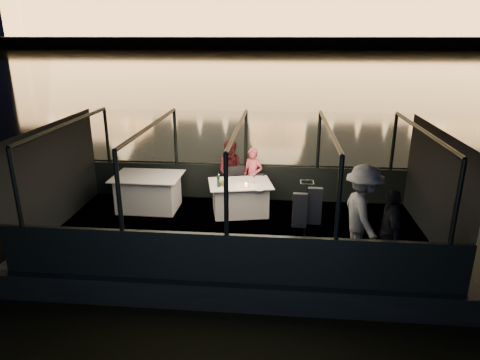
# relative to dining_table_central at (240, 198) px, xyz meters

# --- Properties ---
(river_water) EXTENTS (500.00, 500.00, 0.00)m
(river_water) POSITION_rel_dining_table_central_xyz_m (0.05, 78.99, -0.89)
(river_water) COLOR black
(river_water) RESTS_ON ground
(boat_hull) EXTENTS (8.60, 4.40, 1.00)m
(boat_hull) POSITION_rel_dining_table_central_xyz_m (0.05, -1.01, -0.89)
(boat_hull) COLOR black
(boat_hull) RESTS_ON river_water
(boat_deck) EXTENTS (8.00, 4.00, 0.04)m
(boat_deck) POSITION_rel_dining_table_central_xyz_m (0.05, -1.01, -0.41)
(boat_deck) COLOR black
(boat_deck) RESTS_ON boat_hull
(gunwale_port) EXTENTS (8.00, 0.08, 0.90)m
(gunwale_port) POSITION_rel_dining_table_central_xyz_m (0.05, 0.99, 0.06)
(gunwale_port) COLOR black
(gunwale_port) RESTS_ON boat_deck
(gunwale_starboard) EXTENTS (8.00, 0.08, 0.90)m
(gunwale_starboard) POSITION_rel_dining_table_central_xyz_m (0.05, -3.01, 0.06)
(gunwale_starboard) COLOR black
(gunwale_starboard) RESTS_ON boat_deck
(cabin_glass_port) EXTENTS (8.00, 0.02, 1.40)m
(cabin_glass_port) POSITION_rel_dining_table_central_xyz_m (0.05, 0.99, 1.21)
(cabin_glass_port) COLOR #99B2B2
(cabin_glass_port) RESTS_ON gunwale_port
(cabin_glass_starboard) EXTENTS (8.00, 0.02, 1.40)m
(cabin_glass_starboard) POSITION_rel_dining_table_central_xyz_m (0.05, -3.01, 1.21)
(cabin_glass_starboard) COLOR #99B2B2
(cabin_glass_starboard) RESTS_ON gunwale_starboard
(cabin_roof_glass) EXTENTS (8.00, 4.00, 0.02)m
(cabin_roof_glass) POSITION_rel_dining_table_central_xyz_m (0.05, -1.01, 1.91)
(cabin_roof_glass) COLOR #99B2B2
(cabin_roof_glass) RESTS_ON boat_deck
(end_wall_fore) EXTENTS (0.02, 4.00, 2.30)m
(end_wall_fore) POSITION_rel_dining_table_central_xyz_m (-3.95, -1.01, 0.76)
(end_wall_fore) COLOR black
(end_wall_fore) RESTS_ON boat_deck
(end_wall_aft) EXTENTS (0.02, 4.00, 2.30)m
(end_wall_aft) POSITION_rel_dining_table_central_xyz_m (4.05, -1.01, 0.76)
(end_wall_aft) COLOR black
(end_wall_aft) RESTS_ON boat_deck
(canopy_ribs) EXTENTS (8.00, 4.00, 2.30)m
(canopy_ribs) POSITION_rel_dining_table_central_xyz_m (0.05, -1.01, 0.76)
(canopy_ribs) COLOR black
(canopy_ribs) RESTS_ON boat_deck
(embankment) EXTENTS (400.00, 140.00, 6.00)m
(embankment) POSITION_rel_dining_table_central_xyz_m (0.05, 208.99, 0.11)
(embankment) COLOR #423D33
(embankment) RESTS_ON ground
(dining_table_central) EXTENTS (1.64, 1.34, 0.77)m
(dining_table_central) POSITION_rel_dining_table_central_xyz_m (0.00, 0.00, 0.00)
(dining_table_central) COLOR silver
(dining_table_central) RESTS_ON boat_deck
(dining_table_aft) EXTENTS (1.63, 1.18, 0.86)m
(dining_table_aft) POSITION_rel_dining_table_central_xyz_m (-2.25, 0.07, 0.00)
(dining_table_aft) COLOR silver
(dining_table_aft) RESTS_ON boat_deck
(chair_port_left) EXTENTS (0.59, 0.59, 0.96)m
(chair_port_left) POSITION_rel_dining_table_central_xyz_m (-0.18, 0.45, 0.06)
(chair_port_left) COLOR black
(chair_port_left) RESTS_ON boat_deck
(chair_port_right) EXTENTS (0.38, 0.38, 0.81)m
(chair_port_right) POSITION_rel_dining_table_central_xyz_m (0.35, 0.45, 0.06)
(chair_port_right) COLOR black
(chair_port_right) RESTS_ON boat_deck
(coat_stand) EXTENTS (0.48, 0.39, 1.65)m
(coat_stand) POSITION_rel_dining_table_central_xyz_m (1.40, -2.27, 0.51)
(coat_stand) COLOR black
(coat_stand) RESTS_ON boat_deck
(person_woman_coral) EXTENTS (0.60, 0.50, 1.43)m
(person_woman_coral) POSITION_rel_dining_table_central_xyz_m (0.25, 0.72, 0.36)
(person_woman_coral) COLOR #F4586B
(person_woman_coral) RESTS_ON boat_deck
(person_man_maroon) EXTENTS (0.84, 0.69, 1.61)m
(person_man_maroon) POSITION_rel_dining_table_central_xyz_m (-0.27, 0.72, 0.36)
(person_man_maroon) COLOR #3E1115
(person_man_maroon) RESTS_ON boat_deck
(passenger_stripe) EXTENTS (0.89, 1.32, 1.89)m
(passenger_stripe) POSITION_rel_dining_table_central_xyz_m (2.44, -2.05, 0.47)
(passenger_stripe) COLOR silver
(passenger_stripe) RESTS_ON boat_deck
(passenger_dark) EXTENTS (0.40, 0.94, 1.60)m
(passenger_dark) POSITION_rel_dining_table_central_xyz_m (2.84, -2.46, 0.47)
(passenger_dark) COLOR black
(passenger_dark) RESTS_ON boat_deck
(wine_bottle) EXTENTS (0.08, 0.08, 0.33)m
(wine_bottle) POSITION_rel_dining_table_central_xyz_m (-0.47, -0.31, 0.53)
(wine_bottle) COLOR #13361E
(wine_bottle) RESTS_ON dining_table_central
(bread_basket) EXTENTS (0.24, 0.24, 0.08)m
(bread_basket) POSITION_rel_dining_table_central_xyz_m (-0.37, -0.17, 0.42)
(bread_basket) COLOR brown
(bread_basket) RESTS_ON dining_table_central
(amber_candle) EXTENTS (0.07, 0.07, 0.08)m
(amber_candle) POSITION_rel_dining_table_central_xyz_m (0.16, -0.23, 0.42)
(amber_candle) COLOR #FF9D3F
(amber_candle) RESTS_ON dining_table_central
(plate_near) EXTENTS (0.26, 0.26, 0.01)m
(plate_near) POSITION_rel_dining_table_central_xyz_m (0.47, -0.42, 0.39)
(plate_near) COLOR silver
(plate_near) RESTS_ON dining_table_central
(plate_far) EXTENTS (0.28, 0.28, 0.02)m
(plate_far) POSITION_rel_dining_table_central_xyz_m (-0.39, -0.12, 0.39)
(plate_far) COLOR silver
(plate_far) RESTS_ON dining_table_central
(wine_glass_white) EXTENTS (0.06, 0.06, 0.19)m
(wine_glass_white) POSITION_rel_dining_table_central_xyz_m (-0.45, -0.32, 0.48)
(wine_glass_white) COLOR silver
(wine_glass_white) RESTS_ON dining_table_central
(wine_glass_red) EXTENTS (0.09, 0.09, 0.21)m
(wine_glass_red) POSITION_rel_dining_table_central_xyz_m (0.32, 0.03, 0.48)
(wine_glass_red) COLOR silver
(wine_glass_red) RESTS_ON dining_table_central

